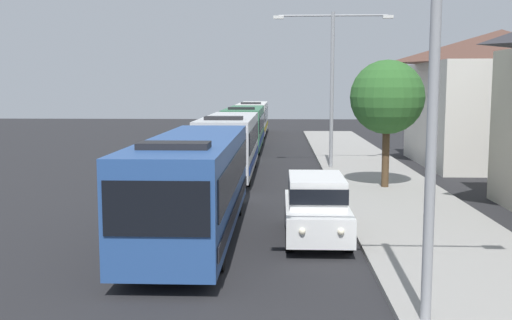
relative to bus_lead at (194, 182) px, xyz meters
name	(u,v)px	position (x,y,z in m)	size (l,w,h in m)	color
bus_lead	(194,182)	(0.00, 0.00, 0.00)	(2.58, 11.22, 3.21)	#284C8C
bus_second_in_line	(230,143)	(0.00, 12.92, 0.00)	(2.58, 10.85, 3.21)	silver
bus_middle	(245,127)	(0.00, 25.72, 0.00)	(2.58, 11.52, 3.21)	#33724C
bus_fourth_in_line	(253,117)	(0.00, 38.91, 0.00)	(2.58, 12.40, 3.21)	silver
white_suv	(316,205)	(3.70, -0.10, -0.66)	(1.86, 4.79, 1.90)	white
streetlamp_near	(434,60)	(5.40, -6.82, 3.35)	(6.43, 0.28, 7.87)	gray
streetlamp_mid	(332,73)	(5.40, 15.18, 3.63)	(6.41, 0.28, 8.41)	gray
roadside_tree	(387,97)	(7.26, 8.68, 2.41)	(3.24, 3.24, 5.59)	#4C3823
house_distant_gabled	(499,97)	(15.19, 17.52, 2.29)	(9.12, 10.41, 7.81)	beige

